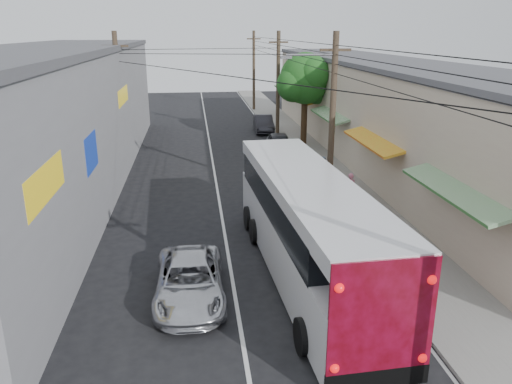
% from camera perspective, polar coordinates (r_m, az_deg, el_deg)
% --- Properties ---
extents(sidewalk, '(3.00, 80.00, 0.12)m').
position_cam_1_polar(sidewalk, '(31.10, 7.24, 3.03)').
color(sidewalk, slate).
rests_on(sidewalk, ground).
extents(building_right, '(7.09, 40.00, 6.25)m').
position_cam_1_polar(building_right, '(33.71, 14.12, 9.16)').
color(building_right, '#BBAD95').
rests_on(building_right, ground).
extents(building_left, '(7.20, 36.00, 7.25)m').
position_cam_1_polar(building_left, '(28.43, -22.38, 7.83)').
color(building_left, gray).
rests_on(building_left, ground).
extents(utility_poles, '(11.80, 45.28, 8.00)m').
position_cam_1_polar(utility_poles, '(29.98, 1.02, 10.54)').
color(utility_poles, '#473828').
rests_on(utility_poles, ground).
extents(street_tree, '(4.40, 4.00, 6.60)m').
position_cam_1_polar(street_tree, '(36.16, 5.75, 12.60)').
color(street_tree, '#3F2B19').
rests_on(street_tree, ground).
extents(coach_bus, '(3.30, 12.23, 3.49)m').
position_cam_1_polar(coach_bus, '(16.80, 5.78, -3.80)').
color(coach_bus, silver).
rests_on(coach_bus, ground).
extents(jeepney, '(2.13, 4.58, 1.27)m').
position_cam_1_polar(jeepney, '(15.82, -7.58, -10.00)').
color(jeepney, silver).
rests_on(jeepney, ground).
extents(parked_suv, '(2.70, 5.59, 1.57)m').
position_cam_1_polar(parked_suv, '(23.76, 5.07, 0.20)').
color(parked_suv, '#96979E').
rests_on(parked_suv, ground).
extents(parked_car_mid, '(1.92, 4.18, 1.39)m').
position_cam_1_polar(parked_car_mid, '(33.94, 2.69, 5.52)').
color(parked_car_mid, '#27272C').
rests_on(parked_car_mid, ground).
extents(parked_car_far, '(1.60, 4.20, 1.37)m').
position_cam_1_polar(parked_car_far, '(41.51, 0.86, 7.82)').
color(parked_car_far, '#222227').
rests_on(parked_car_far, ground).
extents(pedestrian_near, '(0.62, 0.49, 1.49)m').
position_cam_1_polar(pedestrian_near, '(24.13, 10.69, 0.44)').
color(pedestrian_near, '#D4708F').
rests_on(pedestrian_near, sidewalk).
extents(pedestrian_far, '(0.74, 0.61, 1.39)m').
position_cam_1_polar(pedestrian_far, '(27.48, 7.60, 2.64)').
color(pedestrian_far, '#8097BB').
rests_on(pedestrian_far, sidewalk).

